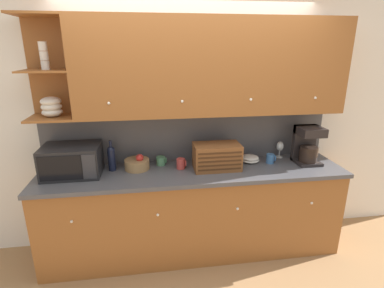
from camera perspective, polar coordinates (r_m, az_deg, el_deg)
ground_plane at (r=3.68m, az=-0.51°, el=-16.41°), size 24.00×24.00×0.00m
wall_back at (r=3.17m, az=-0.65°, el=3.73°), size 5.38×0.06×2.60m
counter_unit at (r=3.18m, az=0.25°, el=-12.62°), size 3.00×0.64×0.92m
backsplash_panel at (r=3.16m, az=-0.55°, el=1.61°), size 2.98×0.01×0.53m
upper_cabinets at (r=2.90m, az=3.28°, el=14.37°), size 2.98×0.37×0.89m
microwave at (r=3.03m, az=-21.89°, el=-2.92°), size 0.52×0.38×0.29m
wine_bottle at (r=3.02m, az=-15.08°, el=-2.42°), size 0.07×0.07×0.31m
fruit_basket at (r=3.02m, az=-10.40°, el=-3.73°), size 0.24×0.24×0.16m
mug_patterned_third at (r=3.10m, az=-5.90°, el=-3.20°), size 0.11×0.09×0.09m
mug at (r=2.99m, az=-2.09°, el=-3.75°), size 0.10×0.08×0.11m
bread_box at (r=2.97m, az=4.76°, el=-2.40°), size 0.46×0.27×0.25m
bowl_stack_on_counter at (r=3.23m, az=10.98°, el=-2.75°), size 0.19×0.19×0.07m
mug_blue_second at (r=3.23m, az=14.72°, el=-2.68°), size 0.09×0.08×0.10m
wine_glass at (r=3.41m, az=16.40°, el=-0.51°), size 0.08×0.08×0.18m
coffee_maker at (r=3.32m, az=21.12°, el=-0.12°), size 0.24×0.25×0.39m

